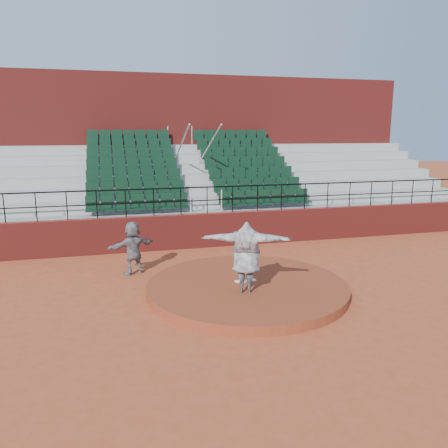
{
  "coord_description": "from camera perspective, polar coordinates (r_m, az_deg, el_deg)",
  "views": [
    {
      "loc": [
        -3.52,
        -10.87,
        4.33
      ],
      "look_at": [
        0.0,
        2.5,
        1.4
      ],
      "focal_mm": 35.0,
      "sensor_mm": 36.0,
      "label": 1
    }
  ],
  "objects": [
    {
      "name": "pitcher",
      "position": [
        11.21,
        2.91,
        -4.36
      ],
      "size": [
        2.36,
        1.42,
        1.87
      ],
      "primitive_type": "imported",
      "rotation": [
        0.0,
        0.0,
        2.77
      ],
      "color": "black",
      "rests_on": "pitchers_mound"
    },
    {
      "name": "boundary_wall",
      "position": [
        16.67,
        -2.19,
        -0.8
      ],
      "size": [
        24.0,
        0.3,
        1.3
      ],
      "primitive_type": "cube",
      "color": "maroon",
      "rests_on": "ground"
    },
    {
      "name": "pitching_rubber",
      "position": [
        12.26,
        2.82,
        -7.41
      ],
      "size": [
        0.6,
        0.15,
        0.03
      ],
      "primitive_type": "cube",
      "color": "white",
      "rests_on": "pitchers_mound"
    },
    {
      "name": "press_box_facade",
      "position": [
        23.74,
        -6.31,
        10.02
      ],
      "size": [
        24.0,
        3.0,
        7.1
      ],
      "primitive_type": "cube",
      "color": "maroon",
      "rests_on": "ground"
    },
    {
      "name": "seating_deck",
      "position": [
        20.03,
        -4.48,
        3.67
      ],
      "size": [
        24.0,
        5.97,
        4.63
      ],
      "color": "#9B9B96",
      "rests_on": "ground"
    },
    {
      "name": "ground",
      "position": [
        12.22,
        3.02,
        -8.81
      ],
      "size": [
        90.0,
        90.0,
        0.0
      ],
      "primitive_type": "plane",
      "color": "#A84726",
      "rests_on": "ground"
    },
    {
      "name": "pitchers_mound",
      "position": [
        12.17,
        3.03,
        -8.26
      ],
      "size": [
        5.5,
        5.5,
        0.25
      ],
      "primitive_type": "cylinder",
      "color": "brown",
      "rests_on": "ground"
    },
    {
      "name": "wall_railing",
      "position": [
        16.42,
        -2.23,
        3.9
      ],
      "size": [
        24.04,
        0.05,
        1.03
      ],
      "color": "black",
      "rests_on": "boundary_wall"
    },
    {
      "name": "fielder",
      "position": [
        13.76,
        -11.82,
        -3.04
      ],
      "size": [
        1.61,
        1.07,
        1.66
      ],
      "primitive_type": "imported",
      "rotation": [
        0.0,
        0.0,
        3.56
      ],
      "color": "black",
      "rests_on": "ground"
    }
  ]
}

